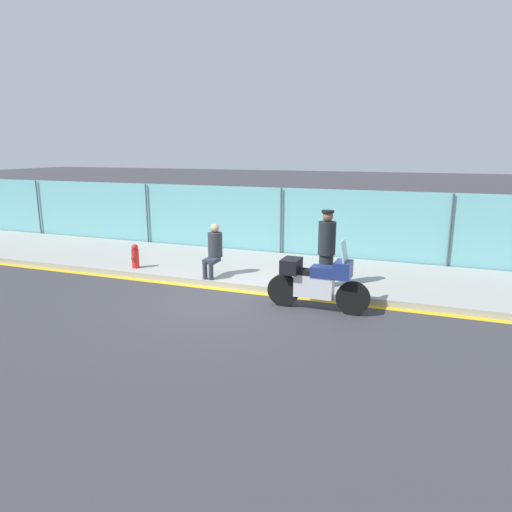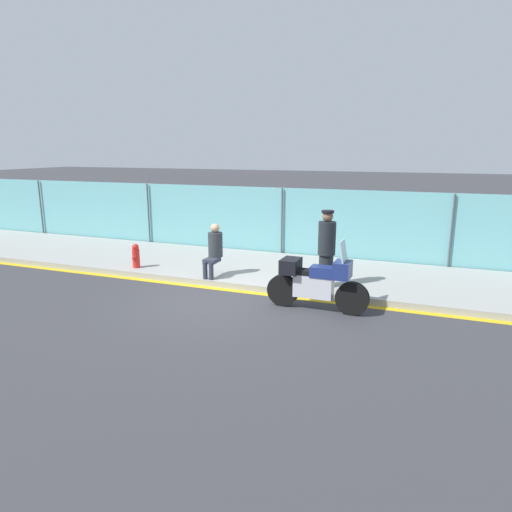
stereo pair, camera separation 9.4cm
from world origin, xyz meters
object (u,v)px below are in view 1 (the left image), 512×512
person_seated_on_curb (214,247)px  fire_hydrant (135,256)px  motorcycle (317,281)px  officer_standing (327,248)px

person_seated_on_curb → fire_hydrant: person_seated_on_curb is taller
motorcycle → officer_standing: bearing=94.6°
fire_hydrant → person_seated_on_curb: bearing=0.7°
motorcycle → fire_hydrant: (-5.16, 1.11, -0.14)m
officer_standing → fire_hydrant: officer_standing is taller
officer_standing → person_seated_on_curb: 2.79m
officer_standing → person_seated_on_curb: (-2.78, -0.09, -0.18)m
motorcycle → officer_standing: officer_standing is taller
motorcycle → officer_standing: 1.31m
fire_hydrant → motorcycle: bearing=-12.1°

